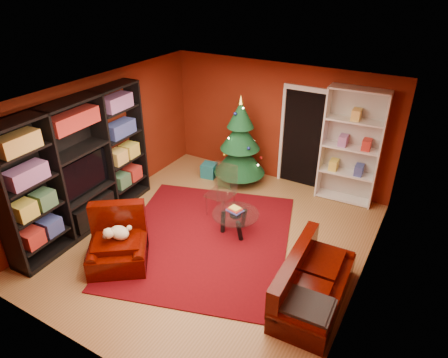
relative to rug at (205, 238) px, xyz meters
The scene contains 18 objects.
floor 0.15m from the rug, 18.86° to the left, with size 5.00×5.50×0.05m, color olive.
ceiling 2.62m from the rug, 18.86° to the left, with size 5.00×5.50×0.05m, color silver.
wall_back 3.11m from the rug, 87.21° to the left, with size 5.00×0.05×2.60m, color maroon.
wall_left 2.71m from the rug, behind, with size 0.05×5.50×2.60m, color maroon.
wall_right 2.96m from the rug, ahead, with size 0.05×5.50×2.60m, color maroon.
doorway 3.06m from the rug, 75.13° to the left, with size 1.06×0.60×2.16m, color black, non-canonical shape.
rug is the anchor object (origin of this frame).
media_unit 2.54m from the rug, 162.41° to the right, with size 0.48×3.13×2.40m, color black, non-canonical shape.
christmas_tree 2.45m from the rug, 102.24° to the left, with size 1.13×1.13×2.01m, color #0E3D1E, non-canonical shape.
gift_box_teal 2.39m from the rug, 120.02° to the left, with size 0.32×0.32×0.32m, color #176975.
gift_box_green 1.96m from the rug, 109.50° to the left, with size 0.28×0.28×0.28m, color #275423.
gift_box_red 2.82m from the rug, 111.06° to the left, with size 0.23×0.23×0.23m, color maroon.
white_bookshelf 3.36m from the rug, 56.19° to the left, with size 1.11×0.40×2.41m, color white, non-canonical shape.
armchair 1.56m from the rug, 124.43° to the right, with size 0.98×0.98×0.77m, color #330501, non-canonical shape.
dog 1.56m from the rug, 125.65° to the right, with size 0.40×0.30×0.25m, color beige, non-canonical shape.
sofa 2.24m from the rug, 11.88° to the right, with size 1.77×0.80×0.76m, color #330501, non-canonical shape.
coffee_table 0.61m from the rug, 48.07° to the left, with size 0.84×0.84×0.52m, color gray, non-canonical shape.
acrylic_chair 0.96m from the rug, 101.07° to the left, with size 0.48×0.52×0.93m, color #66605B, non-canonical shape.
Camera 1 is at (3.05, -4.86, 4.36)m, focal length 32.00 mm.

